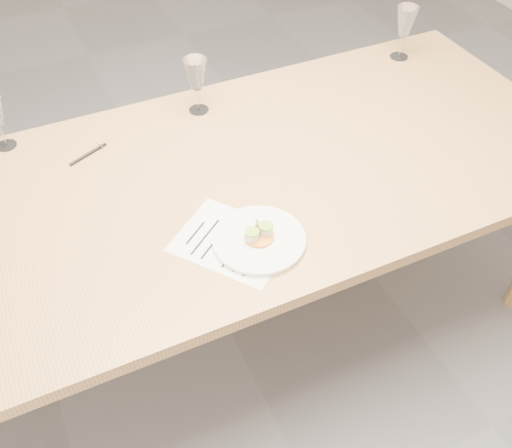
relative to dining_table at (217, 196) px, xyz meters
name	(u,v)px	position (x,y,z in m)	size (l,w,h in m)	color
ground	(226,323)	(0.00, 0.00, -0.68)	(7.00, 7.00, 0.00)	slate
dining_table	(217,196)	(0.00, 0.00, 0.00)	(2.40, 1.00, 0.75)	tan
dinner_plate	(259,239)	(0.01, -0.29, 0.08)	(0.25, 0.25, 0.07)	white
recipe_sheet	(232,241)	(-0.06, -0.26, 0.07)	(0.36, 0.37, 0.00)	white
ballpoint_pen	(88,154)	(-0.32, 0.28, 0.07)	(0.13, 0.07, 0.01)	black
wine_glass_2	(196,75)	(0.08, 0.36, 0.20)	(0.08, 0.08, 0.19)	white
wine_glass_3	(406,23)	(0.93, 0.38, 0.21)	(0.08, 0.08, 0.20)	white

